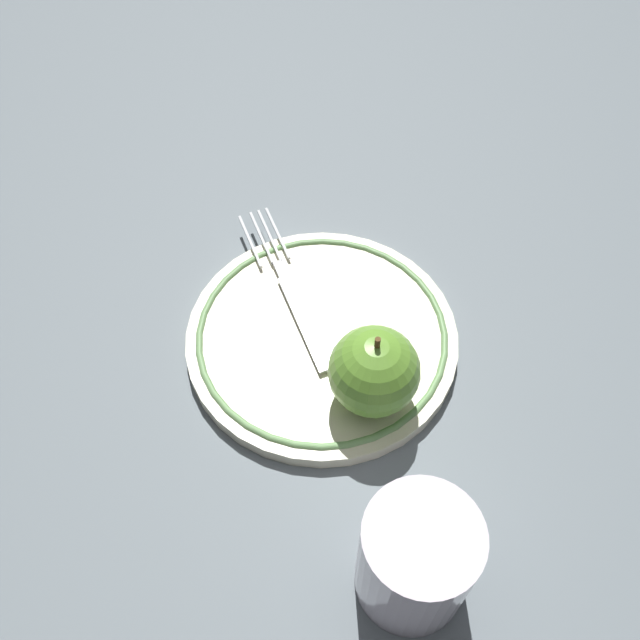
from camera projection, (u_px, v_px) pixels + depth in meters
ground_plane at (330, 354)px, 0.62m from camera, size 2.00×2.00×0.00m
plate at (320, 339)px, 0.62m from camera, size 0.24×0.24×0.02m
apple_red_whole at (372, 372)px, 0.55m from camera, size 0.07×0.07×0.08m
fork at (289, 290)px, 0.64m from camera, size 0.06×0.19×0.00m
drinking_glass at (416, 559)px, 0.47m from camera, size 0.08×0.08×0.10m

